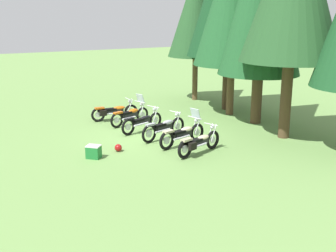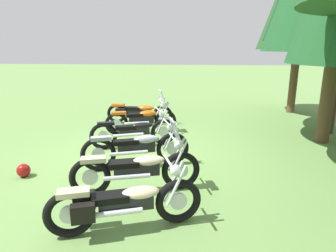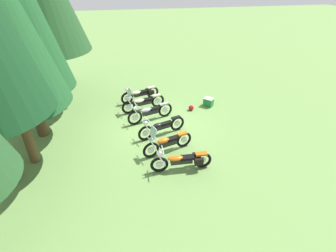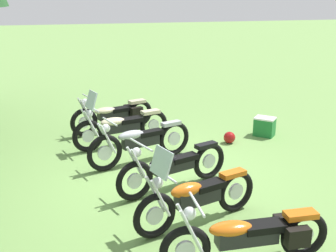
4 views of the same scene
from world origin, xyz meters
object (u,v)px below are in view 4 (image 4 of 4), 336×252
object	(u,v)px
motorcycle_3	(140,142)
picnic_cooler	(265,127)
motorcycle_1	(196,196)
motorcycle_0	(250,235)
motorcycle_4	(121,126)
motorcycle_2	(173,167)
motorcycle_5	(114,114)
dropped_helmet	(229,137)

from	to	relation	value
motorcycle_3	picnic_cooler	xyz separation A→B (m)	(1.03, -3.34, -0.23)
motorcycle_1	motorcycle_3	bearing A→B (deg)	-100.13
motorcycle_0	picnic_cooler	bearing A→B (deg)	-116.39
motorcycle_0	motorcycle_4	xyz separation A→B (m)	(5.05, 1.01, 0.04)
motorcycle_4	picnic_cooler	bearing A→B (deg)	161.74
motorcycle_0	motorcycle_1	world-z (taller)	motorcycle_1
motorcycle_2	motorcycle_4	size ratio (longest dim) A/B	0.96
motorcycle_4	motorcycle_5	world-z (taller)	motorcycle_4
motorcycle_5	motorcycle_0	bearing A→B (deg)	80.34
motorcycle_4	picnic_cooler	distance (m)	3.60
motorcycle_3	motorcycle_1	bearing A→B (deg)	79.22
motorcycle_2	dropped_helmet	size ratio (longest dim) A/B	8.10
motorcycle_0	motorcycle_3	size ratio (longest dim) A/B	1.01
picnic_cooler	motorcycle_3	bearing A→B (deg)	107.12
motorcycle_0	motorcycle_3	xyz separation A→B (m)	(3.90, 0.76, 0.03)
motorcycle_3	dropped_helmet	bearing A→B (deg)	178.52
dropped_helmet	picnic_cooler	bearing A→B (deg)	-73.22
motorcycle_1	motorcycle_2	bearing A→B (deg)	-106.87
picnic_cooler	dropped_helmet	xyz separation A→B (m)	(-0.32, 1.06, -0.10)
motorcycle_3	motorcycle_4	distance (m)	1.18
motorcycle_3	dropped_helmet	xyz separation A→B (m)	(0.71, -2.29, -0.33)
motorcycle_3	dropped_helmet	world-z (taller)	motorcycle_3
motorcycle_5	motorcycle_2	bearing A→B (deg)	80.28
picnic_cooler	motorcycle_4	bearing A→B (deg)	88.04
motorcycle_2	picnic_cooler	distance (m)	3.86
motorcycle_1	motorcycle_5	distance (m)	5.08
motorcycle_3	picnic_cooler	world-z (taller)	motorcycle_3
motorcycle_2	picnic_cooler	world-z (taller)	motorcycle_2
motorcycle_3	motorcycle_5	xyz separation A→B (m)	(2.33, 0.25, -0.03)
motorcycle_0	motorcycle_2	distance (m)	2.52
motorcycle_1	dropped_helmet	world-z (taller)	motorcycle_1
motorcycle_1	motorcycle_3	xyz separation A→B (m)	(2.72, 0.38, -0.00)
motorcycle_0	picnic_cooler	world-z (taller)	motorcycle_0
motorcycle_1	motorcycle_2	world-z (taller)	motorcycle_1
motorcycle_2	motorcycle_3	bearing A→B (deg)	-95.90
motorcycle_2	picnic_cooler	size ratio (longest dim) A/B	3.68
motorcycle_0	motorcycle_4	bearing A→B (deg)	-77.47
motorcycle_3	picnic_cooler	size ratio (longest dim) A/B	3.80
motorcycle_5	picnic_cooler	size ratio (longest dim) A/B	3.61
motorcycle_2	motorcycle_4	xyz separation A→B (m)	(2.56, 0.60, 0.03)
motorcycle_1	motorcycle_4	size ratio (longest dim) A/B	0.92
motorcycle_2	picnic_cooler	xyz separation A→B (m)	(2.44, -2.99, -0.20)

